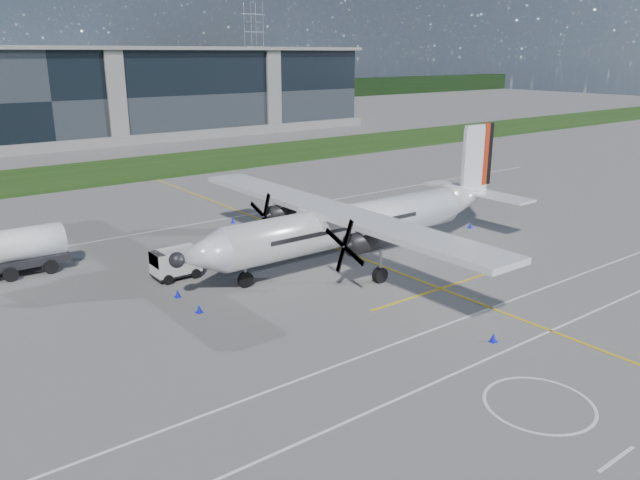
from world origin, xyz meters
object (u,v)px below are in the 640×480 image
object	(u,v)px
baggage_tug	(176,264)
safety_cone_tail	(470,225)
turboprop_aircraft	(360,199)
pylon_east	(254,51)
ground_crew_person	(163,268)
safety_cone_nose_stbd	(178,293)
safety_cone_portwing	(493,337)
safety_cone_stbdwing	(233,220)
safety_cone_nose_port	(199,309)

from	to	relation	value
baggage_tug	safety_cone_tail	world-z (taller)	baggage_tug
turboprop_aircraft	pylon_east	bearing A→B (deg)	60.98
ground_crew_person	safety_cone_nose_stbd	distance (m)	3.11
pylon_east	safety_cone_portwing	world-z (taller)	pylon_east
baggage_tug	safety_cone_portwing	size ratio (longest dim) A/B	6.56
pylon_east	baggage_tug	bearing A→B (deg)	-123.36
baggage_tug	ground_crew_person	bearing A→B (deg)	-162.34
safety_cone_nose_stbd	ground_crew_person	bearing A→B (deg)	81.74
safety_cone_portwing	ground_crew_person	bearing A→B (deg)	118.16
turboprop_aircraft	baggage_tug	size ratio (longest dim) A/B	9.15
safety_cone_tail	safety_cone_nose_stbd	size ratio (longest dim) A/B	1.00
baggage_tug	safety_cone_stbdwing	world-z (taller)	baggage_tug
turboprop_aircraft	baggage_tug	xyz separation A→B (m)	(-12.45, 4.38, -3.52)
ground_crew_person	safety_cone_nose_port	distance (m)	6.04
safety_cone_stbdwing	safety_cone_nose_stbd	bearing A→B (deg)	-130.74
baggage_tug	safety_cone_tail	xyz separation A→B (m)	(25.63, -3.83, -0.73)
baggage_tug	safety_cone_tail	distance (m)	25.92
turboprop_aircraft	safety_cone_nose_stbd	size ratio (longest dim) A/B	60.08
turboprop_aircraft	safety_cone_portwing	xyz separation A→B (m)	(-3.40, -14.76, -4.26)
safety_cone_nose_stbd	safety_cone_nose_port	bearing A→B (deg)	-90.52
safety_cone_tail	safety_cone_nose_port	bearing A→B (deg)	-174.79
pylon_east	baggage_tug	distance (m)	172.72
pylon_east	safety_cone_tail	distance (m)	163.63
ground_crew_person	safety_cone_tail	xyz separation A→B (m)	(26.65, -3.51, -0.74)
ground_crew_person	safety_cone_nose_port	size ratio (longest dim) A/B	3.95
safety_cone_nose_stbd	safety_cone_portwing	world-z (taller)	same
baggage_tug	safety_cone_stbdwing	bearing A→B (deg)	44.97
ground_crew_person	safety_cone_nose_port	world-z (taller)	ground_crew_person
pylon_east	safety_cone_nose_port	world-z (taller)	pylon_east
ground_crew_person	safety_cone_nose_stbd	bearing A→B (deg)	-169.21
ground_crew_person	pylon_east	bearing A→B (deg)	-14.53
safety_cone_tail	safety_cone_nose_port	size ratio (longest dim) A/B	1.00
safety_cone_nose_port	safety_cone_nose_stbd	xyz separation A→B (m)	(0.03, 2.99, 0.00)
baggage_tug	safety_cone_nose_stbd	xyz separation A→B (m)	(-1.46, -3.32, -0.73)
turboprop_aircraft	safety_cone_nose_port	size ratio (longest dim) A/B	60.08
turboprop_aircraft	safety_cone_stbdwing	xyz separation A→B (m)	(-2.42, 14.40, -4.26)
turboprop_aircraft	safety_cone_nose_port	distance (m)	14.70
baggage_tug	safety_cone_tail	bearing A→B (deg)	-8.50
baggage_tug	safety_cone_nose_port	bearing A→B (deg)	-103.27
safety_cone_nose_stbd	safety_cone_portwing	bearing A→B (deg)	-56.41
safety_cone_tail	baggage_tug	bearing A→B (deg)	171.50
baggage_tug	safety_cone_stbdwing	distance (m)	14.20
safety_cone_nose_port	safety_cone_stbdwing	bearing A→B (deg)	54.80
safety_cone_portwing	baggage_tug	bearing A→B (deg)	115.30
turboprop_aircraft	safety_cone_nose_stbd	world-z (taller)	turboprop_aircraft
turboprop_aircraft	safety_cone_tail	xyz separation A→B (m)	(13.18, 0.54, -4.26)
safety_cone_tail	safety_cone_portwing	size ratio (longest dim) A/B	1.00
turboprop_aircraft	safety_cone_stbdwing	size ratio (longest dim) A/B	60.08
safety_cone_nose_port	turboprop_aircraft	bearing A→B (deg)	7.88
safety_cone_nose_port	ground_crew_person	bearing A→B (deg)	85.59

